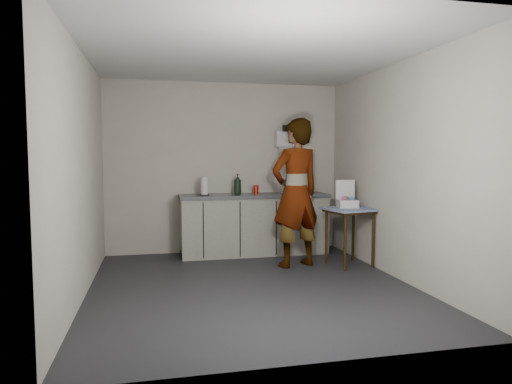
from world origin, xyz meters
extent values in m
plane|color=#25262A|center=(0.00, 0.00, 0.00)|extent=(4.00, 4.00, 0.00)
cube|color=beige|center=(0.00, 1.99, 1.30)|extent=(3.60, 0.02, 2.60)
cube|color=beige|center=(1.79, 0.00, 1.30)|extent=(0.02, 4.00, 2.60)
cube|color=beige|center=(-1.79, 0.00, 1.30)|extent=(0.02, 4.00, 2.60)
cube|color=white|center=(0.00, 0.00, 2.60)|extent=(3.60, 4.00, 0.01)
cube|color=black|center=(0.40, 1.70, 0.04)|extent=(2.20, 0.52, 0.08)
cube|color=beige|center=(0.40, 1.70, 0.43)|extent=(2.20, 0.58, 0.86)
cube|color=#4F5259|center=(0.40, 1.70, 0.89)|extent=(2.24, 0.62, 0.05)
cube|color=black|center=(-0.40, 1.41, 0.43)|extent=(0.02, 0.01, 0.80)
cube|color=black|center=(0.13, 1.41, 0.43)|extent=(0.02, 0.01, 0.80)
cube|color=black|center=(0.67, 1.41, 0.43)|extent=(0.01, 0.01, 0.80)
cube|color=black|center=(1.20, 1.41, 0.43)|extent=(0.02, 0.01, 0.80)
cube|color=white|center=(1.00, 1.92, 1.75)|extent=(0.42, 0.16, 0.24)
cube|color=white|center=(1.00, 1.97, 1.61)|extent=(0.30, 0.06, 0.04)
cube|color=black|center=(0.95, 1.83, 1.91)|extent=(0.14, 0.02, 0.10)
cylinder|color=#36210C|center=(1.32, 0.43, 0.36)|extent=(0.04, 0.04, 0.72)
cylinder|color=#36210C|center=(1.76, 0.51, 0.36)|extent=(0.04, 0.04, 0.72)
cylinder|color=#36210C|center=(1.24, 0.86, 0.36)|extent=(0.04, 0.04, 0.72)
cylinder|color=#36210C|center=(1.68, 0.95, 0.36)|extent=(0.04, 0.04, 0.72)
cube|color=#36210C|center=(1.50, 0.69, 0.74)|extent=(0.63, 0.63, 0.04)
cube|color=#194298|center=(1.50, 0.69, 0.77)|extent=(0.71, 0.71, 0.03)
imported|color=#B2A593|center=(0.78, 0.81, 0.99)|extent=(0.83, 0.67, 1.98)
imported|color=black|center=(0.15, 1.71, 1.06)|extent=(0.12, 0.12, 0.31)
cylinder|color=red|center=(0.42, 1.68, 0.98)|extent=(0.07, 0.07, 0.14)
cylinder|color=black|center=(0.17, 1.70, 1.02)|extent=(0.06, 0.06, 0.21)
cylinder|color=black|center=(-0.36, 1.62, 0.92)|extent=(0.15, 0.15, 0.01)
cylinder|color=white|center=(-0.36, 1.62, 1.05)|extent=(0.10, 0.10, 0.25)
cube|color=silver|center=(1.02, 1.75, 0.92)|extent=(0.42, 0.32, 0.02)
cylinder|color=silver|center=(0.83, 1.61, 1.07)|extent=(0.01, 0.01, 0.28)
cylinder|color=silver|center=(1.21, 1.61, 1.07)|extent=(0.01, 0.01, 0.28)
cylinder|color=silver|center=(0.83, 1.89, 1.07)|extent=(0.01, 0.01, 0.28)
cylinder|color=silver|center=(1.21, 1.89, 1.07)|extent=(0.01, 0.01, 0.28)
cylinder|color=white|center=(0.91, 1.75, 1.05)|extent=(0.05, 0.23, 0.23)
cylinder|color=white|center=(1.00, 1.75, 1.05)|extent=(0.05, 0.23, 0.23)
cylinder|color=white|center=(1.08, 1.75, 1.05)|extent=(0.05, 0.23, 0.23)
cube|color=white|center=(1.49, 0.76, 0.79)|extent=(0.30, 0.30, 0.01)
cube|color=white|center=(1.47, 0.64, 0.84)|extent=(0.26, 0.05, 0.10)
cube|color=white|center=(1.52, 0.88, 0.84)|extent=(0.26, 0.05, 0.10)
cube|color=white|center=(1.37, 0.78, 0.84)|extent=(0.05, 0.26, 0.10)
cube|color=white|center=(1.62, 0.74, 0.84)|extent=(0.05, 0.26, 0.10)
cube|color=white|center=(1.52, 0.89, 1.02)|extent=(0.26, 0.06, 0.26)
cylinder|color=silver|center=(1.49, 0.76, 0.84)|extent=(0.17, 0.17, 0.10)
sphere|color=#F65A97|center=(1.45, 0.74, 0.91)|extent=(0.06, 0.06, 0.06)
sphere|color=#598BF3|center=(1.53, 0.72, 0.91)|extent=(0.06, 0.06, 0.06)
sphere|color=#56D273|center=(1.50, 0.80, 0.91)|extent=(0.06, 0.06, 0.06)
sphere|color=#F65A97|center=(1.46, 0.81, 0.91)|extent=(0.06, 0.06, 0.06)
camera|label=1|loc=(-1.05, -4.99, 1.48)|focal=32.00mm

